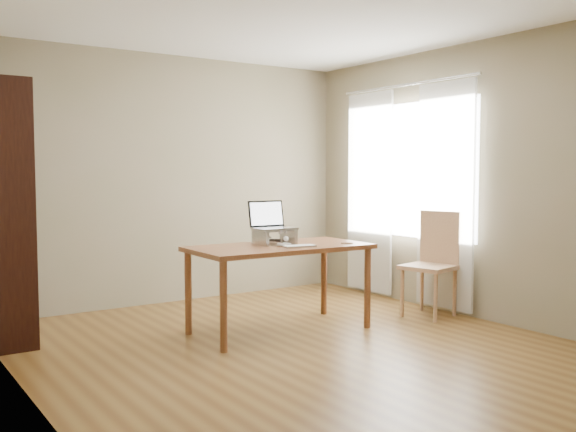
% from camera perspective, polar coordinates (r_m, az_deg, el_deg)
% --- Properties ---
extents(room, '(4.04, 4.54, 2.64)m').
position_cam_1_polar(room, '(4.97, 1.22, 3.00)').
color(room, '#583817').
rests_on(room, ground).
extents(bookshelf, '(0.30, 0.90, 2.10)m').
position_cam_1_polar(bookshelf, '(5.68, -23.88, 0.25)').
color(bookshelf, black).
rests_on(bookshelf, ground).
extents(curtains, '(0.03, 1.90, 2.25)m').
position_cam_1_polar(curtains, '(6.80, 10.35, 2.10)').
color(curtains, white).
rests_on(curtains, ground).
extents(desk, '(1.57, 0.81, 0.75)m').
position_cam_1_polar(desk, '(5.55, -0.75, -3.50)').
color(desk, brown).
rests_on(desk, ground).
extents(laptop_stand, '(0.32, 0.25, 0.13)m').
position_cam_1_polar(laptop_stand, '(5.60, -1.21, -1.70)').
color(laptop_stand, silver).
rests_on(laptop_stand, desk).
extents(laptop, '(0.36, 0.30, 0.25)m').
position_cam_1_polar(laptop, '(5.64, -1.55, -0.52)').
color(laptop, silver).
rests_on(laptop, laptop_stand).
extents(keyboard, '(0.29, 0.16, 0.02)m').
position_cam_1_polar(keyboard, '(5.39, 1.00, -2.71)').
color(keyboard, silver).
rests_on(keyboard, desk).
extents(coaster, '(0.11, 0.11, 0.01)m').
position_cam_1_polar(coaster, '(5.70, 5.27, -2.42)').
color(coaster, '#53311C').
rests_on(coaster, desk).
extents(cat, '(0.24, 0.48, 0.15)m').
position_cam_1_polar(cat, '(5.61, -1.55, -1.89)').
color(cat, '#403832').
rests_on(cat, desk).
extents(chair, '(0.53, 0.53, 1.00)m').
position_cam_1_polar(chair, '(6.32, 12.91, -3.78)').
color(chair, tan).
rests_on(chair, ground).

